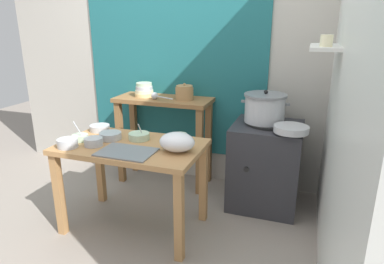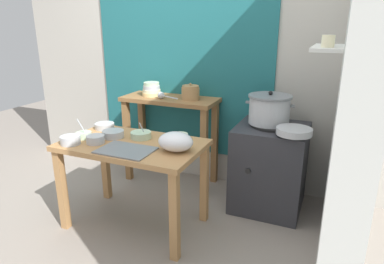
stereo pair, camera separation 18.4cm
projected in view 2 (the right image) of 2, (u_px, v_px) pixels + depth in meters
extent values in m
plane|color=gray|center=(147.00, 223.00, 2.89)|extent=(9.00, 9.00, 0.00)
cube|color=#B2ADA3|center=(207.00, 55.00, 3.41)|extent=(4.40, 0.10, 2.60)
cube|color=#1E6066|center=(182.00, 50.00, 3.44)|extent=(1.90, 0.02, 2.10)
cube|color=silver|center=(349.00, 75.00, 2.14)|extent=(0.10, 3.20, 2.60)
cube|color=silver|center=(328.00, 48.00, 2.32)|extent=(0.20, 0.56, 0.02)
cylinder|color=beige|center=(328.00, 41.00, 2.18)|extent=(0.08, 0.08, 0.08)
cylinder|color=#B7D1AD|center=(329.00, 41.00, 2.30)|extent=(0.08, 0.08, 0.07)
cube|color=#B27F4C|center=(132.00, 145.00, 2.68)|extent=(1.10, 0.66, 0.04)
cube|color=#B27F4C|center=(62.00, 190.00, 2.73)|extent=(0.06, 0.06, 0.68)
cube|color=#B27F4C|center=(175.00, 217.00, 2.35)|extent=(0.06, 0.06, 0.68)
cube|color=#B27F4C|center=(105.00, 164.00, 3.22)|extent=(0.06, 0.06, 0.68)
cube|color=#B27F4C|center=(204.00, 183.00, 2.84)|extent=(0.06, 0.06, 0.68)
cube|color=olive|center=(170.00, 100.00, 3.42)|extent=(0.96, 0.40, 0.04)
cube|color=olive|center=(128.00, 141.00, 3.58)|extent=(0.06, 0.06, 0.86)
cube|color=olive|center=(204.00, 153.00, 3.26)|extent=(0.06, 0.06, 0.86)
cube|color=olive|center=(143.00, 133.00, 3.85)|extent=(0.06, 0.06, 0.86)
cube|color=olive|center=(215.00, 143.00, 3.52)|extent=(0.06, 0.06, 0.86)
cube|color=#2D2D33|center=(269.00, 167.00, 3.06)|extent=(0.60, 0.60, 0.76)
cylinder|color=black|center=(273.00, 126.00, 2.94)|extent=(0.36, 0.36, 0.02)
cylinder|color=black|center=(248.00, 171.00, 2.81)|extent=(0.04, 0.02, 0.04)
cylinder|color=#B7BABF|center=(269.00, 111.00, 2.93)|extent=(0.34, 0.34, 0.23)
cylinder|color=slate|center=(270.00, 96.00, 2.89)|extent=(0.37, 0.37, 0.02)
sphere|color=black|center=(271.00, 93.00, 2.89)|extent=(0.04, 0.04, 0.04)
cube|color=slate|center=(248.00, 102.00, 2.99)|extent=(0.04, 0.02, 0.02)
cube|color=slate|center=(293.00, 106.00, 2.84)|extent=(0.04, 0.02, 0.02)
cylinder|color=#A37A4C|center=(190.00, 94.00, 3.31)|extent=(0.17, 0.17, 0.12)
cylinder|color=#A37A4C|center=(190.00, 87.00, 3.29)|extent=(0.16, 0.16, 0.02)
sphere|color=#A37A4C|center=(190.00, 84.00, 3.28)|extent=(0.02, 0.02, 0.02)
cylinder|color=#E5C684|center=(152.00, 94.00, 3.49)|extent=(0.19, 0.19, 0.04)
cylinder|color=beige|center=(152.00, 91.00, 3.48)|extent=(0.18, 0.18, 0.03)
cylinder|color=#B7BABF|center=(152.00, 87.00, 3.47)|extent=(0.17, 0.17, 0.04)
cylinder|color=#B7D1AD|center=(151.00, 84.00, 3.46)|extent=(0.16, 0.16, 0.03)
sphere|color=#B7BABF|center=(161.00, 95.00, 3.34)|extent=(0.07, 0.07, 0.07)
cylinder|color=#B7BABF|center=(170.00, 97.00, 3.25)|extent=(0.19, 0.08, 0.01)
cube|color=slate|center=(126.00, 150.00, 2.50)|extent=(0.40, 0.28, 0.01)
ellipsoid|color=white|center=(176.00, 142.00, 2.48)|extent=(0.26, 0.22, 0.14)
cylinder|color=#B7BABF|center=(294.00, 131.00, 2.67)|extent=(0.28, 0.28, 0.05)
cylinder|color=#B7BABF|center=(95.00, 139.00, 2.65)|extent=(0.14, 0.14, 0.06)
cylinder|color=beige|center=(95.00, 136.00, 2.64)|extent=(0.12, 0.12, 0.01)
cylinder|color=#B7BABF|center=(113.00, 134.00, 2.79)|extent=(0.18, 0.18, 0.06)
cylinder|color=#337238|center=(113.00, 131.00, 2.78)|extent=(0.15, 0.15, 0.01)
cylinder|color=#B7D1AD|center=(180.00, 137.00, 2.70)|extent=(0.12, 0.12, 0.06)
cylinder|color=#BFB28C|center=(180.00, 134.00, 2.69)|extent=(0.10, 0.10, 0.01)
cylinder|color=#B7D1AD|center=(141.00, 135.00, 2.76)|extent=(0.17, 0.17, 0.05)
cylinder|color=maroon|center=(141.00, 133.00, 2.76)|extent=(0.14, 0.14, 0.01)
cylinder|color=#B7BABF|center=(143.00, 130.00, 2.74)|extent=(0.01, 0.09, 0.14)
cylinder|color=#B7BABF|center=(105.00, 126.00, 3.01)|extent=(0.17, 0.17, 0.05)
cylinder|color=maroon|center=(104.00, 124.00, 3.01)|extent=(0.14, 0.14, 0.01)
cylinder|color=#B7BABF|center=(70.00, 140.00, 2.63)|extent=(0.15, 0.15, 0.07)
cylinder|color=brown|center=(70.00, 137.00, 2.62)|extent=(0.13, 0.13, 0.01)
cylinder|color=#B7D1AD|center=(84.00, 135.00, 2.77)|extent=(0.12, 0.12, 0.05)
cylinder|color=beige|center=(84.00, 133.00, 2.76)|extent=(0.11, 0.11, 0.01)
cylinder|color=#B7BABF|center=(83.00, 129.00, 2.73)|extent=(0.08, 0.05, 0.17)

